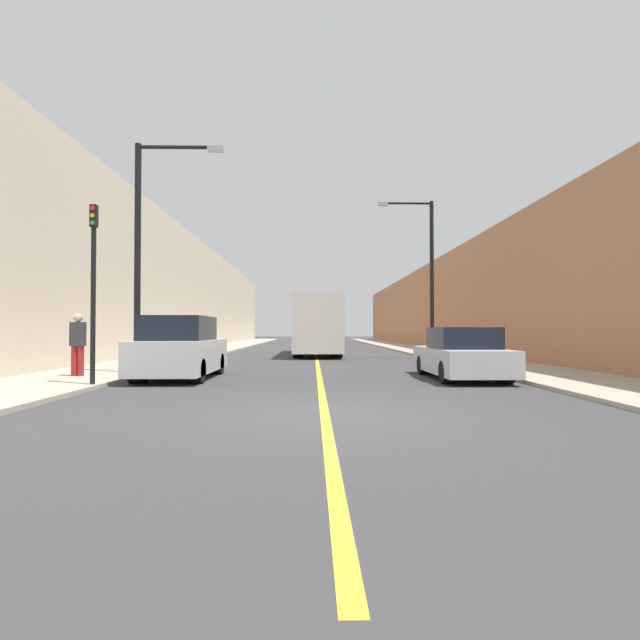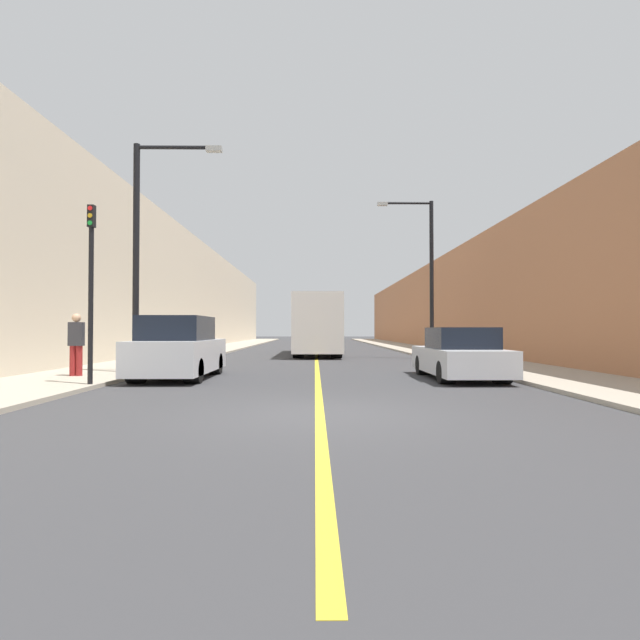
{
  "view_description": "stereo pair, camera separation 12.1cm",
  "coord_description": "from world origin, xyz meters",
  "px_view_note": "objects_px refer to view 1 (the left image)",
  "views": [
    {
      "loc": [
        -0.21,
        -8.49,
        1.44
      ],
      "look_at": [
        0.21,
        19.96,
        2.0
      ],
      "focal_mm": 28.0,
      "sensor_mm": 36.0,
      "label": 1
    },
    {
      "loc": [
        -0.09,
        -8.49,
        1.44
      ],
      "look_at": [
        0.21,
        19.96,
        2.0
      ],
      "focal_mm": 28.0,
      "sensor_mm": 36.0,
      "label": 2
    }
  ],
  "objects_px": {
    "bus": "(317,324)",
    "car_right_near": "(461,356)",
    "street_lamp_right": "(427,268)",
    "parked_suv_left": "(180,350)",
    "traffic_light": "(93,287)",
    "street_lamp_left": "(146,240)",
    "pedestrian": "(78,343)"
  },
  "relations": [
    {
      "from": "street_lamp_right",
      "to": "bus",
      "type": "bearing_deg",
      "value": 142.71
    },
    {
      "from": "parked_suv_left",
      "to": "street_lamp_right",
      "type": "bearing_deg",
      "value": 45.7
    },
    {
      "from": "car_right_near",
      "to": "pedestrian",
      "type": "bearing_deg",
      "value": -179.94
    },
    {
      "from": "car_right_near",
      "to": "street_lamp_right",
      "type": "relative_size",
      "value": 0.58
    },
    {
      "from": "bus",
      "to": "car_right_near",
      "type": "xyz_separation_m",
      "value": [
        4.11,
        -14.14,
        -1.07
      ]
    },
    {
      "from": "bus",
      "to": "traffic_light",
      "type": "xyz_separation_m",
      "value": [
        -5.67,
        -16.38,
        0.75
      ]
    },
    {
      "from": "parked_suv_left",
      "to": "street_lamp_right",
      "type": "height_order",
      "value": "street_lamp_right"
    },
    {
      "from": "car_right_near",
      "to": "parked_suv_left",
      "type": "bearing_deg",
      "value": 178.54
    },
    {
      "from": "parked_suv_left",
      "to": "pedestrian",
      "type": "distance_m",
      "value": 2.92
    },
    {
      "from": "street_lamp_left",
      "to": "pedestrian",
      "type": "distance_m",
      "value": 3.75
    },
    {
      "from": "parked_suv_left",
      "to": "car_right_near",
      "type": "xyz_separation_m",
      "value": [
        8.27,
        -0.21,
        -0.17
      ]
    },
    {
      "from": "traffic_light",
      "to": "street_lamp_left",
      "type": "bearing_deg",
      "value": 87.25
    },
    {
      "from": "car_right_near",
      "to": "street_lamp_left",
      "type": "distance_m",
      "value": 10.32
    },
    {
      "from": "bus",
      "to": "traffic_light",
      "type": "bearing_deg",
      "value": -109.08
    },
    {
      "from": "bus",
      "to": "pedestrian",
      "type": "bearing_deg",
      "value": -116.55
    },
    {
      "from": "bus",
      "to": "street_lamp_left",
      "type": "height_order",
      "value": "street_lamp_left"
    },
    {
      "from": "bus",
      "to": "street_lamp_right",
      "type": "xyz_separation_m",
      "value": [
        5.41,
        -4.12,
        2.78
      ]
    },
    {
      "from": "bus",
      "to": "car_right_near",
      "type": "height_order",
      "value": "bus"
    },
    {
      "from": "parked_suv_left",
      "to": "bus",
      "type": "bearing_deg",
      "value": 73.36
    },
    {
      "from": "street_lamp_left",
      "to": "pedestrian",
      "type": "xyz_separation_m",
      "value": [
        -1.57,
        -1.13,
        -3.22
      ]
    },
    {
      "from": "street_lamp_left",
      "to": "car_right_near",
      "type": "bearing_deg",
      "value": -6.67
    },
    {
      "from": "car_right_near",
      "to": "street_lamp_left",
      "type": "xyz_separation_m",
      "value": [
        -9.61,
        1.12,
        3.58
      ]
    },
    {
      "from": "street_lamp_left",
      "to": "street_lamp_right",
      "type": "distance_m",
      "value": 14.09
    },
    {
      "from": "traffic_light",
      "to": "pedestrian",
      "type": "bearing_deg",
      "value": 122.32
    },
    {
      "from": "bus",
      "to": "parked_suv_left",
      "type": "distance_m",
      "value": 14.57
    },
    {
      "from": "car_right_near",
      "to": "street_lamp_right",
      "type": "distance_m",
      "value": 10.82
    },
    {
      "from": "street_lamp_right",
      "to": "pedestrian",
      "type": "bearing_deg",
      "value": -141.21
    },
    {
      "from": "parked_suv_left",
      "to": "street_lamp_left",
      "type": "distance_m",
      "value": 3.77
    },
    {
      "from": "bus",
      "to": "parked_suv_left",
      "type": "xyz_separation_m",
      "value": [
        -4.16,
        -13.93,
        -0.9
      ]
    },
    {
      "from": "parked_suv_left",
      "to": "street_lamp_left",
      "type": "relative_size",
      "value": 0.63
    },
    {
      "from": "bus",
      "to": "pedestrian",
      "type": "height_order",
      "value": "bus"
    },
    {
      "from": "street_lamp_right",
      "to": "parked_suv_left",
      "type": "bearing_deg",
      "value": -134.3
    }
  ]
}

